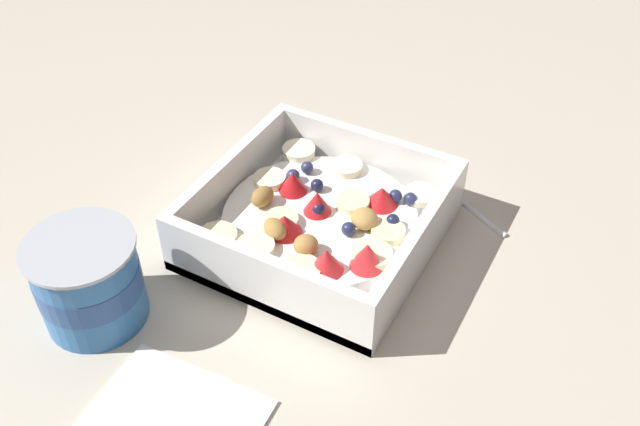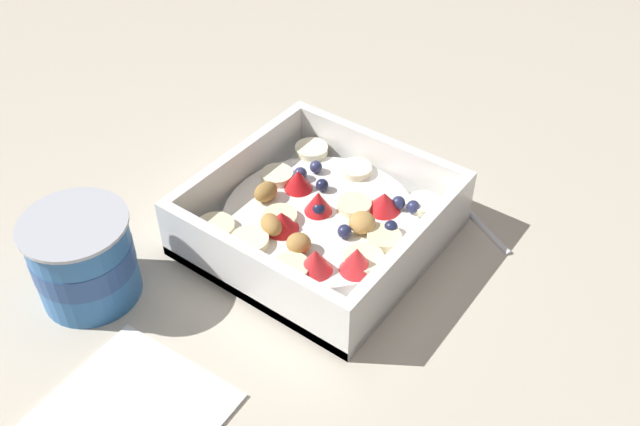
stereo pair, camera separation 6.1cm
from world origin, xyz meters
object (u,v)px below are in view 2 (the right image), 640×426
object	(u,v)px
fruit_bowl	(320,222)
spoon	(434,174)
yogurt_cup	(83,258)
folded_napkin	(128,416)

from	to	relation	value
fruit_bowl	spoon	size ratio (longest dim) A/B	1.21
yogurt_cup	spoon	bearing A→B (deg)	-26.70
spoon	yogurt_cup	bearing A→B (deg)	153.30
yogurt_cup	folded_napkin	bearing A→B (deg)	-119.54
fruit_bowl	folded_napkin	bearing A→B (deg)	179.89
spoon	yogurt_cup	world-z (taller)	yogurt_cup
fruit_bowl	yogurt_cup	bearing A→B (deg)	145.01
spoon	folded_napkin	bearing A→B (deg)	174.05
fruit_bowl	spoon	xyz separation A→B (m)	(0.14, -0.04, -0.02)
fruit_bowl	yogurt_cup	xyz separation A→B (m)	(-0.16, 0.11, 0.02)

